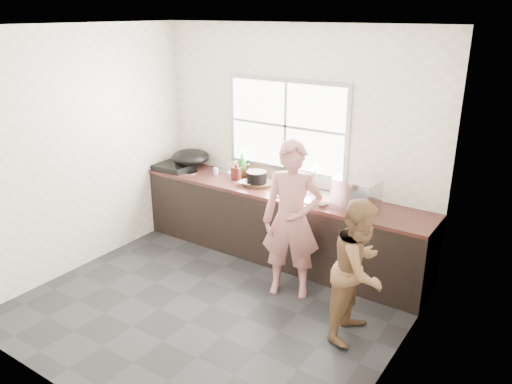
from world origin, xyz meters
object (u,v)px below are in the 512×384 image
Objects in this scene: bowl_held at (302,192)px; glass_jar at (216,171)px; plate_food at (236,172)px; woman at (292,225)px; wok at (190,157)px; burner at (175,166)px; bottle_brown_tall at (236,171)px; person_side at (359,270)px; bowl_mince at (249,183)px; bowl_crabs at (321,201)px; pot_lid_left at (189,172)px; pot_lid_right at (226,171)px; dish_rack at (356,194)px; bottle_green at (242,163)px; black_pot at (257,179)px; bottle_brown_short at (248,171)px; cutting_board at (259,183)px.

bowl_held is 1.25m from glass_jar.
woman is at bearing -32.63° from plate_food.
glass_jar is 0.45m from wok.
bottle_brown_tall is at bearing 6.48° from burner.
bowl_mince is (-1.78, 0.85, 0.22)m from person_side.
woman is at bearing -98.36° from bowl_crabs.
wok is at bearing 178.37° from bottle_brown_tall.
bottle_brown_tall is at bearing 128.60° from woman.
pot_lid_left is 1.02× the size of pot_lid_right.
glass_jar is (-1.25, 0.01, 0.02)m from bowl_held.
person_side reaches higher than pot_lid_left.
dish_rack is (2.38, -0.13, 0.01)m from wok.
bottle_green is (0.11, 0.00, 0.15)m from plate_food.
black_pot is at bearing -26.76° from plate_food.
bottle_brown_short is 1.04m from burner.
pot_lid_left is (-2.29, -0.02, -0.16)m from dish_rack.
glass_jar is at bearing 175.14° from black_pot.
plate_food is at bearing 125.33° from woman.
bowl_held is at bearing 2.68° from burner.
burner is at bearing -177.94° from black_pot.
pot_lid_left is (-1.01, -0.06, -0.08)m from black_pot.
bottle_green is 0.70× the size of burner.
bowl_held is 0.77× the size of black_pot.
glass_jar is 0.62m from burner.
cutting_board is 1.28m from burner.
black_pot is 1.28m from dish_rack.
cutting_board is (-1.69, 0.93, 0.22)m from person_side.
wok reaches higher than bottle_brown_tall.
bottle_brown_tall is 0.93× the size of pot_lid_left.
bowl_mince is 0.68m from bowl_held.
bottle_green is at bearing 60.99° from person_side.
bottle_brown_short is at bearing 19.26° from pot_lid_left.
woman is 1.58m from plate_food.
pot_lid_right is at bearing 40.04° from pot_lid_left.
bottle_brown_tall reaches higher than pot_lid_right.
person_side is 14.85× the size of glass_jar.
bowl_held is at bearing -1.34° from wok.
bottle_green is at bearing 147.01° from black_pot.
dish_rack is at bearing -9.50° from plate_food.
bowl_held is 1.25m from pot_lid_right.
plate_food is 0.83m from burner.
cutting_board is 1.82× the size of plate_food.
bottle_green is (-2.08, 1.14, 0.35)m from person_side.
dish_rack is 1.99× the size of pot_lid_right.
dish_rack reaches higher than bowl_mince.
pot_lid_left is (-0.52, -0.31, -0.00)m from plate_food.
glass_jar is at bearing 179.07° from cutting_board.
pot_lid_right is (-2.34, 1.14, 0.20)m from person_side.
dish_rack is at bearing -7.48° from bowl_held.
bottle_brown_short is at bearing 121.76° from woman.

